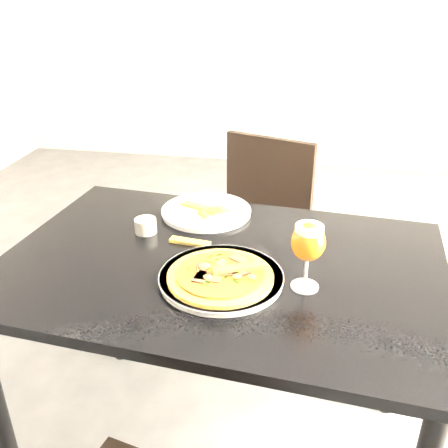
% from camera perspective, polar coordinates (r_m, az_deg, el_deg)
% --- Properties ---
extents(dining_table, '(1.27, 0.91, 0.75)m').
position_cam_1_polar(dining_table, '(1.42, -0.39, -7.36)').
color(dining_table, black).
rests_on(dining_table, ground).
extents(chair_far, '(0.51, 0.51, 0.87)m').
position_cam_1_polar(chair_far, '(2.08, 3.60, -1.39)').
color(chair_far, black).
rests_on(chair_far, ground).
extents(plate_main, '(0.36, 0.36, 0.02)m').
position_cam_1_polar(plate_main, '(1.28, -0.32, -6.17)').
color(plate_main, silver).
rests_on(plate_main, dining_table).
extents(pizza, '(0.27, 0.27, 0.03)m').
position_cam_1_polar(pizza, '(1.26, -0.36, -5.88)').
color(pizza, olive).
rests_on(pizza, plate_main).
extents(plate_second, '(0.30, 0.30, 0.02)m').
position_cam_1_polar(plate_second, '(1.64, -2.04, 1.45)').
color(plate_second, silver).
rests_on(plate_second, dining_table).
extents(crust_scraps, '(0.17, 0.12, 0.01)m').
position_cam_1_polar(crust_scraps, '(1.62, -1.82, 1.60)').
color(crust_scraps, olive).
rests_on(crust_scraps, plate_second).
extents(loose_crust, '(0.12, 0.04, 0.01)m').
position_cam_1_polar(loose_crust, '(1.46, -3.90, -2.06)').
color(loose_crust, olive).
rests_on(loose_crust, dining_table).
extents(sauce_cup, '(0.07, 0.07, 0.04)m').
position_cam_1_polar(sauce_cup, '(1.53, -8.96, -0.12)').
color(sauce_cup, '#B6B1A4').
rests_on(sauce_cup, dining_table).
extents(beer_glass, '(0.08, 0.08, 0.18)m').
position_cam_1_polar(beer_glass, '(1.21, 9.61, -2.11)').
color(beer_glass, '#B4B8BD').
rests_on(beer_glass, dining_table).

